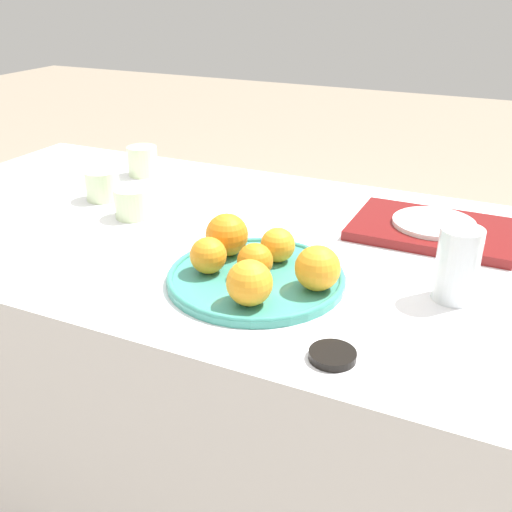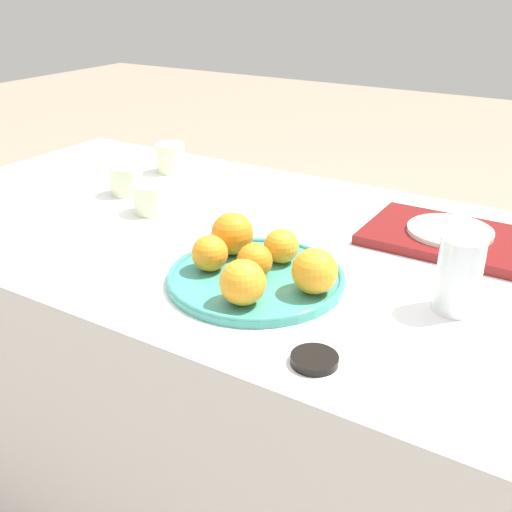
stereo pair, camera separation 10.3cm
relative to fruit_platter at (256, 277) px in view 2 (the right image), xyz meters
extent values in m
plane|color=gray|center=(-0.18, 0.17, -0.75)|extent=(12.00, 12.00, 0.00)
cube|color=white|center=(-0.18, 0.17, -0.38)|extent=(1.57, 0.84, 0.74)
cylinder|color=teal|center=(0.00, 0.00, 0.00)|extent=(0.31, 0.31, 0.01)
torus|color=teal|center=(0.00, 0.00, 0.00)|extent=(0.31, 0.31, 0.01)
sphere|color=orange|center=(0.00, -0.01, 0.03)|extent=(0.06, 0.06, 0.06)
sphere|color=orange|center=(0.01, 0.07, 0.04)|extent=(0.06, 0.06, 0.06)
sphere|color=orange|center=(0.03, -0.09, 0.04)|extent=(0.07, 0.07, 0.07)
sphere|color=orange|center=(-0.08, -0.02, 0.04)|extent=(0.07, 0.07, 0.07)
sphere|color=orange|center=(0.11, 0.00, 0.04)|extent=(0.08, 0.08, 0.08)
sphere|color=orange|center=(-0.09, 0.06, 0.04)|extent=(0.08, 0.08, 0.08)
cylinder|color=silver|center=(0.32, 0.09, 0.05)|extent=(0.07, 0.07, 0.13)
cube|color=maroon|center=(0.24, 0.35, 0.00)|extent=(0.32, 0.23, 0.02)
cylinder|color=white|center=(0.24, 0.35, 0.02)|extent=(0.17, 0.17, 0.01)
cylinder|color=beige|center=(-0.38, 0.16, 0.02)|extent=(0.08, 0.08, 0.07)
cylinder|color=beige|center=(-0.53, 0.43, 0.03)|extent=(0.08, 0.08, 0.08)
cylinder|color=beige|center=(-0.51, 0.23, 0.03)|extent=(0.08, 0.08, 0.07)
cylinder|color=black|center=(0.20, -0.16, 0.00)|extent=(0.07, 0.07, 0.01)
camera|label=1|loc=(0.39, -0.84, 0.48)|focal=42.00mm
camera|label=2|loc=(0.49, -0.79, 0.48)|focal=42.00mm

